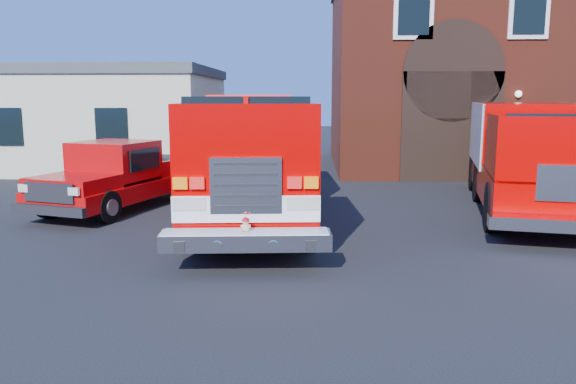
{
  "coord_description": "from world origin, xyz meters",
  "views": [
    {
      "loc": [
        0.44,
        -11.69,
        3.07
      ],
      "look_at": [
        0.0,
        -1.2,
        1.3
      ],
      "focal_mm": 35.0,
      "sensor_mm": 36.0,
      "label": 1
    }
  ],
  "objects_px": {
    "pickup_truck": "(122,176)",
    "fire_station": "(506,70)",
    "fire_engine": "(254,154)",
    "secondary_truck": "(530,153)",
    "side_building": "(99,117)"
  },
  "relations": [
    {
      "from": "fire_station",
      "to": "secondary_truck",
      "type": "xyz_separation_m",
      "value": [
        -2.57,
        -10.12,
        -2.67
      ]
    },
    {
      "from": "side_building",
      "to": "secondary_truck",
      "type": "distance_m",
      "value": 17.93
    },
    {
      "from": "pickup_truck",
      "to": "fire_station",
      "type": "bearing_deg",
      "value": 36.55
    },
    {
      "from": "fire_engine",
      "to": "pickup_truck",
      "type": "height_order",
      "value": "fire_engine"
    },
    {
      "from": "side_building",
      "to": "pickup_truck",
      "type": "height_order",
      "value": "side_building"
    },
    {
      "from": "fire_engine",
      "to": "secondary_truck",
      "type": "height_order",
      "value": "fire_engine"
    },
    {
      "from": "pickup_truck",
      "to": "secondary_truck",
      "type": "distance_m",
      "value": 11.33
    },
    {
      "from": "fire_station",
      "to": "fire_engine",
      "type": "distance_m",
      "value": 15.25
    },
    {
      "from": "fire_station",
      "to": "side_building",
      "type": "height_order",
      "value": "fire_station"
    },
    {
      "from": "fire_engine",
      "to": "secondary_truck",
      "type": "distance_m",
      "value": 7.56
    },
    {
      "from": "fire_station",
      "to": "pickup_truck",
      "type": "relative_size",
      "value": 2.48
    },
    {
      "from": "fire_engine",
      "to": "pickup_truck",
      "type": "xyz_separation_m",
      "value": [
        -3.82,
        0.87,
        -0.72
      ]
    },
    {
      "from": "fire_station",
      "to": "pickup_truck",
      "type": "xyz_separation_m",
      "value": [
        -13.88,
        -10.29,
        -3.36
      ]
    },
    {
      "from": "fire_station",
      "to": "fire_engine",
      "type": "relative_size",
      "value": 1.47
    },
    {
      "from": "side_building",
      "to": "pickup_truck",
      "type": "distance_m",
      "value": 10.25
    }
  ]
}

